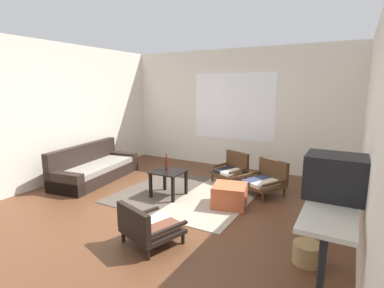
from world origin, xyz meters
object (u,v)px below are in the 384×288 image
(couch, at_px, (94,169))
(armchair_corner, at_px, (265,179))
(clay_vase, at_px, (337,174))
(wicker_basket, at_px, (307,253))
(glass_bottle, at_px, (167,163))
(armchair_striped_foreground, at_px, (147,226))
(coffee_table, at_px, (168,177))
(crt_television, at_px, (335,176))
(ottoman_orange, at_px, (230,196))
(armchair_by_window, at_px, (232,168))
(console_shelf, at_px, (333,202))

(couch, distance_m, armchair_corner, 3.37)
(clay_vase, bearing_deg, wicker_basket, -120.88)
(glass_bottle, distance_m, wicker_basket, 2.68)
(couch, xyz_separation_m, armchair_striped_foreground, (2.50, -1.51, 0.01))
(coffee_table, bearing_deg, couch, 178.59)
(crt_television, bearing_deg, ottoman_orange, 143.29)
(coffee_table, distance_m, ottoman_orange, 1.10)
(ottoman_orange, distance_m, clay_vase, 1.82)
(armchair_by_window, relative_size, console_shelf, 0.39)
(coffee_table, distance_m, wicker_basket, 2.57)
(clay_vase, bearing_deg, armchair_corner, 127.32)
(couch, height_order, clay_vase, clay_vase)
(coffee_table, xyz_separation_m, wicker_basket, (2.38, -0.93, -0.24))
(armchair_striped_foreground, relative_size, armchair_corner, 0.91)
(console_shelf, xyz_separation_m, glass_bottle, (-2.65, 1.00, -0.16))
(coffee_table, bearing_deg, clay_vase, -13.01)
(armchair_by_window, bearing_deg, couch, -153.56)
(coffee_table, height_order, ottoman_orange, coffee_table)
(ottoman_orange, bearing_deg, wicker_basket, -38.31)
(couch, relative_size, armchair_striped_foreground, 2.64)
(couch, bearing_deg, ottoman_orange, 1.03)
(glass_bottle, height_order, wicker_basket, glass_bottle)
(coffee_table, height_order, console_shelf, console_shelf)
(armchair_by_window, relative_size, armchair_corner, 0.85)
(clay_vase, bearing_deg, glass_bottle, 166.29)
(armchair_corner, bearing_deg, wicker_basket, -62.59)
(console_shelf, xyz_separation_m, clay_vase, (0.00, 0.35, 0.20))
(crt_television, bearing_deg, coffee_table, 158.45)
(couch, xyz_separation_m, ottoman_orange, (2.92, 0.05, -0.05))
(console_shelf, height_order, clay_vase, clay_vase)
(armchair_by_window, xyz_separation_m, ottoman_orange, (0.43, -1.18, -0.10))
(clay_vase, xyz_separation_m, glass_bottle, (-2.65, 0.65, -0.37))
(coffee_table, xyz_separation_m, armchair_by_window, (0.65, 1.28, -0.08))
(clay_vase, distance_m, wicker_basket, 0.91)
(armchair_striped_foreground, relative_size, crt_television, 1.45)
(armchair_corner, relative_size, crt_television, 1.59)
(wicker_basket, bearing_deg, armchair_by_window, 128.11)
(armchair_corner, bearing_deg, couch, -164.79)
(armchair_corner, bearing_deg, coffee_table, -146.80)
(armchair_corner, height_order, crt_television, crt_television)
(coffee_table, distance_m, armchair_striped_foreground, 1.61)
(wicker_basket, bearing_deg, ottoman_orange, 141.69)
(console_shelf, bearing_deg, crt_television, -92.48)
(crt_television, bearing_deg, wicker_basket, 155.68)
(coffee_table, height_order, wicker_basket, coffee_table)
(armchair_corner, bearing_deg, ottoman_orange, -112.06)
(armchair_corner, relative_size, console_shelf, 0.45)
(armchair_striped_foreground, distance_m, crt_television, 2.11)
(crt_television, relative_size, glass_bottle, 1.87)
(couch, bearing_deg, glass_bottle, 0.17)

